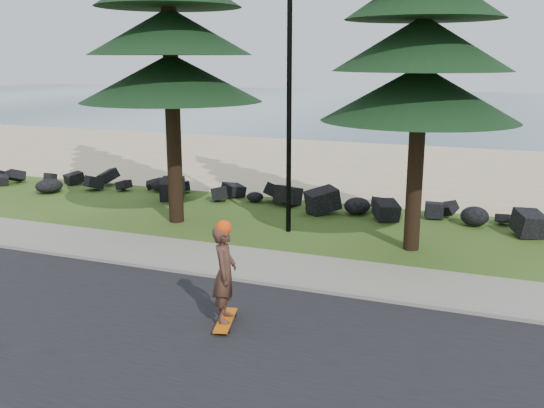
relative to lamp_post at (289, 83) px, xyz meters
The scene contains 9 objects.
ground 5.23m from the lamp_post, 90.00° to the right, with size 160.00×160.00×0.00m, color #37571B.
road 8.74m from the lamp_post, 90.00° to the right, with size 160.00×7.00×0.02m, color black.
kerb 5.79m from the lamp_post, 90.00° to the right, with size 160.00×0.20×0.10m, color gray.
sidewalk 5.08m from the lamp_post, 90.00° to the right, with size 160.00×2.00×0.08m, color #9E9984.
beach_sand 12.03m from the lamp_post, 90.00° to the left, with size 160.00×15.00×0.01m, color tan.
ocean 47.98m from the lamp_post, 90.00° to the left, with size 160.00×58.00×0.01m, color #3D6274.
seawall_boulders 4.78m from the lamp_post, 90.00° to the left, with size 60.00×2.40×1.10m, color black, non-canonical shape.
lamp_post is the anchor object (origin of this frame).
skateboarder 7.08m from the lamp_post, 80.80° to the right, with size 0.58×1.10×1.99m.
Camera 1 is at (5.54, -12.38, 4.81)m, focal length 40.00 mm.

